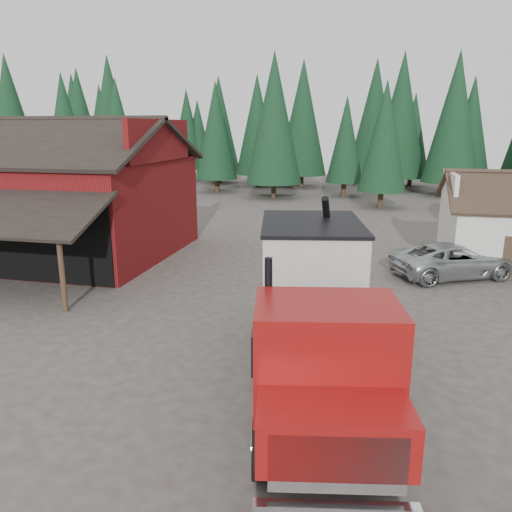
# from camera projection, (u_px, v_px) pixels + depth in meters

# --- Properties ---
(ground) EXTENTS (120.00, 120.00, 0.00)m
(ground) POSITION_uv_depth(u_px,v_px,m) (188.00, 350.00, 15.32)
(ground) COLOR #423A33
(ground) RESTS_ON ground
(red_barn) EXTENTS (12.80, 13.63, 7.18)m
(red_barn) POSITION_uv_depth(u_px,v_px,m) (57.00, 204.00, 26.39)
(red_barn) COLOR maroon
(red_barn) RESTS_ON ground
(conifer_backdrop) EXTENTS (76.00, 16.00, 16.00)m
(conifer_backdrop) POSITION_uv_depth(u_px,v_px,m) (323.00, 189.00, 54.92)
(conifer_backdrop) COLOR black
(conifer_backdrop) RESTS_ON ground
(near_pine_a) EXTENTS (4.40, 4.40, 11.40)m
(near_pine_a) POSITION_uv_depth(u_px,v_px,m) (65.00, 130.00, 44.93)
(near_pine_a) COLOR #382619
(near_pine_a) RESTS_ON ground
(near_pine_b) EXTENTS (3.96, 3.96, 10.40)m
(near_pine_b) POSITION_uv_depth(u_px,v_px,m) (384.00, 136.00, 40.82)
(near_pine_b) COLOR #382619
(near_pine_b) RESTS_ON ground
(near_pine_d) EXTENTS (5.28, 5.28, 13.40)m
(near_pine_d) POSITION_uv_depth(u_px,v_px,m) (274.00, 118.00, 46.40)
(near_pine_d) COLOR #382619
(near_pine_d) RESTS_ON ground
(feed_truck) EXTENTS (4.68, 10.82, 4.73)m
(feed_truck) POSITION_uv_depth(u_px,v_px,m) (315.00, 308.00, 12.57)
(feed_truck) COLOR black
(feed_truck) RESTS_ON ground
(silver_car) EXTENTS (6.15, 4.80, 1.55)m
(silver_car) POSITION_uv_depth(u_px,v_px,m) (454.00, 260.00, 22.58)
(silver_car) COLOR #AEB2B6
(silver_car) RESTS_ON ground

